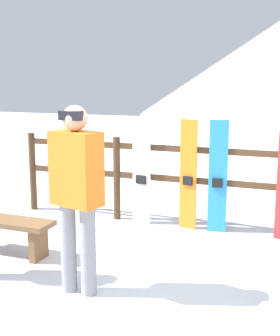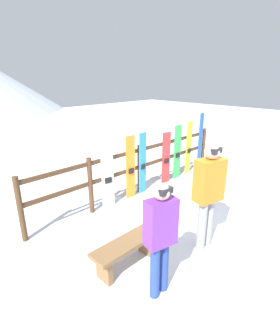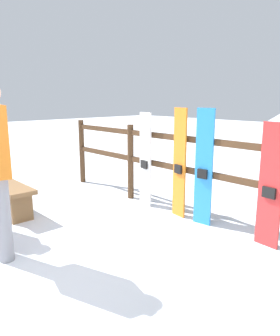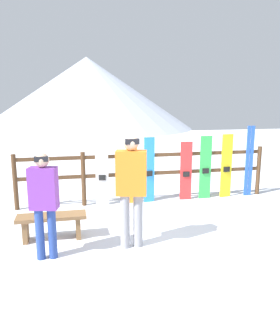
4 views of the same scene
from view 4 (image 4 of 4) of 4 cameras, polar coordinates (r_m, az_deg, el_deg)
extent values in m
plane|color=white|center=(5.77, 6.25, -12.08)|extent=(40.00, 40.00, 0.00)
cone|color=#B2BCD1|center=(29.25, -9.14, 12.74)|extent=(18.00, 18.00, 6.00)
cylinder|color=#4C331E|center=(7.48, -20.92, -2.36)|extent=(0.10, 0.10, 1.21)
cylinder|color=#4C331E|center=(7.39, -9.81, -1.91)|extent=(0.10, 0.10, 1.21)
cylinder|color=#4C331E|center=(7.58, 1.12, -1.40)|extent=(0.10, 0.10, 1.21)
cylinder|color=#4C331E|center=(8.03, 11.17, -0.89)|extent=(0.10, 0.10, 1.21)
cylinder|color=#4C331E|center=(8.70, 19.92, -0.42)|extent=(0.10, 0.10, 1.21)
cube|color=#4C331E|center=(7.57, 1.13, -0.96)|extent=(5.76, 0.05, 0.08)
cube|color=#4C331E|center=(7.49, 1.14, 2.22)|extent=(5.76, 0.05, 0.08)
cube|color=brown|center=(5.75, -15.15, -8.17)|extent=(1.15, 0.36, 0.06)
cube|color=brown|center=(5.86, -19.30, -10.30)|extent=(0.08, 0.29, 0.38)
cube|color=brown|center=(5.81, -10.74, -10.02)|extent=(0.08, 0.29, 0.38)
cylinder|color=navy|center=(5.12, -17.03, -10.97)|extent=(0.13, 0.13, 0.77)
cylinder|color=navy|center=(5.11, -15.03, -10.92)|extent=(0.13, 0.13, 0.77)
cube|color=#723399|center=(4.90, -16.48, -3.41)|extent=(0.43, 0.30, 0.61)
sphere|color=#D8B293|center=(4.81, -16.76, 1.33)|extent=(0.21, 0.21, 0.21)
cube|color=black|center=(4.74, -16.83, 1.51)|extent=(0.19, 0.07, 0.07)
cylinder|color=gray|center=(5.26, -2.63, -9.27)|extent=(0.15, 0.15, 0.87)
cylinder|color=gray|center=(5.29, -0.34, -9.11)|extent=(0.15, 0.15, 0.87)
cube|color=orange|center=(5.05, -1.53, -0.84)|extent=(0.52, 0.37, 0.69)
sphere|color=#D8B293|center=(4.97, -1.56, 4.40)|extent=(0.24, 0.24, 0.24)
cube|color=black|center=(4.90, -1.40, 4.64)|extent=(0.21, 0.08, 0.08)
cube|color=white|center=(7.34, -6.63, -1.08)|extent=(0.28, 0.07, 1.42)
cube|color=black|center=(7.33, -6.60, -1.67)|extent=(0.16, 0.06, 0.12)
cube|color=orange|center=(7.42, -1.42, -0.53)|extent=(0.24, 0.06, 1.51)
cube|color=black|center=(7.41, -1.38, -1.14)|extent=(0.14, 0.05, 0.12)
cube|color=#288CE0|center=(7.51, 1.62, -0.37)|extent=(0.25, 0.05, 1.51)
cube|color=black|center=(7.50, 1.67, -0.98)|extent=(0.14, 0.04, 0.12)
cube|color=red|center=(7.78, 8.00, -0.52)|extent=(0.28, 0.05, 1.39)
cube|color=black|center=(7.77, 8.06, -1.06)|extent=(0.16, 0.04, 0.12)
cube|color=green|center=(7.95, 11.31, 0.08)|extent=(0.28, 0.02, 1.51)
cube|color=black|center=(7.94, 11.37, -0.50)|extent=(0.16, 0.03, 0.12)
cube|color=yellow|center=(8.17, 14.82, 0.34)|extent=(0.30, 0.07, 1.54)
cube|color=black|center=(8.17, 14.87, -0.23)|extent=(0.17, 0.06, 0.12)
cube|color=blue|center=(8.42, 18.18, 1.12)|extent=(0.09, 0.02, 1.73)
cube|color=blue|center=(8.48, 18.79, 1.14)|extent=(0.09, 0.02, 1.73)
camera|label=1|loc=(3.21, 57.09, 1.62)|focal=50.00mm
camera|label=2|loc=(3.92, -54.80, 13.66)|focal=28.00mm
camera|label=3|loc=(5.69, 35.79, 2.66)|focal=35.00mm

